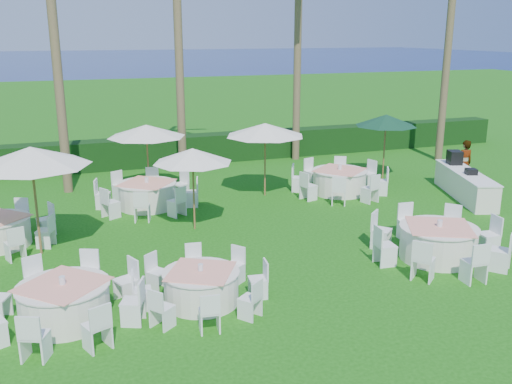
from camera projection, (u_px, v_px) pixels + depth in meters
ground at (243, 274)px, 13.45m from camera, size 120.00×120.00×0.00m
hedge at (154, 152)px, 24.17m from camera, size 34.00×1.00×1.20m
ocean at (71, 62)px, 105.99m from camera, size 260.00×260.00×0.00m
banquet_table_a at (64, 302)px, 11.14m from camera, size 3.05×3.05×0.95m
banquet_table_b at (201, 286)px, 11.92m from camera, size 2.84×2.84×0.87m
banquet_table_c at (438, 242)px, 14.24m from camera, size 3.40×3.40×1.02m
banquet_table_e at (147, 194)px, 18.44m from camera, size 3.28×3.28×0.99m
banquet_table_f at (339, 181)px, 20.08m from camera, size 3.33×3.33×1.01m
umbrella_a at (31, 157)px, 13.97m from camera, size 2.90×2.90×2.80m
umbrella_b at (193, 156)px, 15.91m from camera, size 2.26×2.26×2.38m
umbrella_c at (146, 131)px, 19.53m from camera, size 2.69×2.69×2.44m
umbrella_d at (265, 130)px, 19.27m from camera, size 2.72×2.72×2.53m
umbrella_green at (386, 120)px, 21.42m from camera, size 2.33×2.33×2.51m
buffet_table at (465, 183)px, 19.56m from camera, size 1.99×3.99×1.40m
staff_person at (464, 163)px, 20.88m from camera, size 0.66×0.46×1.72m
palm_b at (55, 41)px, 18.93m from camera, size 4.40×4.13×9.50m
palm_d at (298, 53)px, 24.32m from camera, size 4.26×4.36×8.37m
palm_e at (448, 46)px, 24.05m from camera, size 4.24×4.38×8.94m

